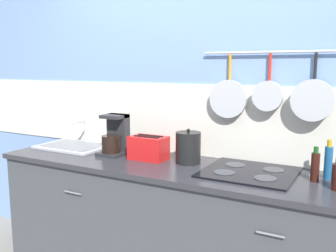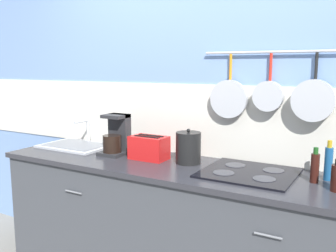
# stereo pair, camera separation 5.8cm
# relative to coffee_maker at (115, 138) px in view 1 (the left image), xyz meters

# --- Properties ---
(wall_back) EXTENTS (7.20, 0.15, 2.60)m
(wall_back) POSITION_rel_coffee_maker_xyz_m (0.58, 0.29, 0.24)
(wall_back) COLOR #7293C6
(wall_back) RESTS_ON ground_plane
(cabinet_base) EXTENTS (2.60, 0.61, 0.88)m
(cabinet_base) POSITION_rel_coffee_maker_xyz_m (0.58, -0.07, -0.60)
(cabinet_base) COLOR #3F4247
(cabinet_base) RESTS_ON ground_plane
(countertop) EXTENTS (2.64, 0.64, 0.03)m
(countertop) POSITION_rel_coffee_maker_xyz_m (0.58, -0.07, -0.14)
(countertop) COLOR #2D2D33
(countertop) RESTS_ON cabinet_base
(sink_basin) EXTENTS (0.54, 0.39, 0.20)m
(sink_basin) POSITION_rel_coffee_maker_xyz_m (-0.43, 0.05, -0.11)
(sink_basin) COLOR #B7BABF
(sink_basin) RESTS_ON countertop
(coffee_maker) EXTENTS (0.18, 0.20, 0.29)m
(coffee_maker) POSITION_rel_coffee_maker_xyz_m (0.00, 0.00, 0.00)
(coffee_maker) COLOR #262628
(coffee_maker) RESTS_ON countertop
(toaster) EXTENTS (0.27, 0.16, 0.16)m
(toaster) POSITION_rel_coffee_maker_xyz_m (0.29, -0.01, -0.04)
(toaster) COLOR red
(toaster) RESTS_ON countertop
(kettle) EXTENTS (0.17, 0.17, 0.23)m
(kettle) POSITION_rel_coffee_maker_xyz_m (0.58, 0.03, -0.02)
(kettle) COLOR black
(kettle) RESTS_ON countertop
(cooktop) EXTENTS (0.54, 0.50, 0.01)m
(cooktop) POSITION_rel_coffee_maker_xyz_m (1.00, -0.01, -0.12)
(cooktop) COLOR black
(cooktop) RESTS_ON countertop
(bottle_dish_soap) EXTENTS (0.05, 0.05, 0.20)m
(bottle_dish_soap) POSITION_rel_coffee_maker_xyz_m (1.37, 0.00, -0.03)
(bottle_dish_soap) COLOR #33140F
(bottle_dish_soap) RESTS_ON countertop
(bottle_hot_sauce) EXTENTS (0.05, 0.05, 0.23)m
(bottle_hot_sauce) POSITION_rel_coffee_maker_xyz_m (1.43, 0.09, -0.02)
(bottle_hot_sauce) COLOR navy
(bottle_hot_sauce) RESTS_ON countertop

